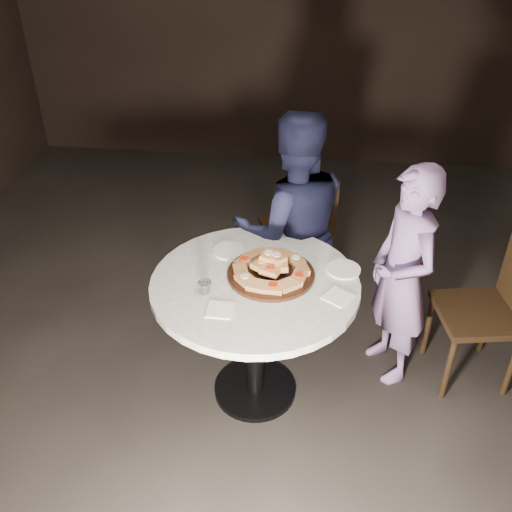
# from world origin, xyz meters

# --- Properties ---
(floor) EXTENTS (7.00, 7.00, 0.00)m
(floor) POSITION_xyz_m (0.00, 0.00, 0.00)
(floor) COLOR black
(floor) RESTS_ON ground
(table) EXTENTS (1.30, 1.30, 0.85)m
(table) POSITION_xyz_m (-0.12, -0.04, 0.70)
(table) COLOR black
(table) RESTS_ON ground
(serving_board) EXTENTS (0.60, 0.60, 0.02)m
(serving_board) POSITION_xyz_m (-0.04, 0.02, 0.86)
(serving_board) COLOR black
(serving_board) RESTS_ON table
(focaccia_pile) EXTENTS (0.43, 0.42, 0.11)m
(focaccia_pile) POSITION_xyz_m (-0.04, 0.02, 0.91)
(focaccia_pile) COLOR #A77041
(focaccia_pile) RESTS_ON serving_board
(plate_left) EXTENTS (0.24, 0.24, 0.01)m
(plate_left) POSITION_xyz_m (-0.31, 0.23, 0.86)
(plate_left) COLOR white
(plate_left) RESTS_ON table
(plate_right) EXTENTS (0.25, 0.25, 0.01)m
(plate_right) POSITION_xyz_m (0.35, 0.12, 0.86)
(plate_right) COLOR white
(plate_right) RESTS_ON table
(water_glass) EXTENTS (0.08, 0.08, 0.07)m
(water_glass) POSITION_xyz_m (-0.37, -0.17, 0.89)
(water_glass) COLOR silver
(water_glass) RESTS_ON table
(napkin_near) EXTENTS (0.13, 0.13, 0.01)m
(napkin_near) POSITION_xyz_m (-0.27, -0.31, 0.86)
(napkin_near) COLOR white
(napkin_near) RESTS_ON table
(napkin_far) EXTENTS (0.18, 0.18, 0.01)m
(napkin_far) POSITION_xyz_m (0.32, -0.13, 0.86)
(napkin_far) COLOR white
(napkin_far) RESTS_ON table
(chair_far) EXTENTS (0.59, 0.60, 0.96)m
(chair_far) POSITION_xyz_m (0.07, 1.06, 0.56)
(chair_far) COLOR black
(chair_far) RESTS_ON ground
(chair_right) EXTENTS (0.55, 0.53, 0.97)m
(chair_right) POSITION_xyz_m (1.28, 0.29, 0.56)
(chair_right) COLOR black
(chair_right) RESTS_ON ground
(diner_navy) EXTENTS (0.89, 0.77, 1.58)m
(diner_navy) POSITION_xyz_m (0.04, 0.62, 0.79)
(diner_navy) COLOR black
(diner_navy) RESTS_ON ground
(diner_teal) EXTENTS (0.52, 0.61, 1.42)m
(diner_teal) POSITION_xyz_m (0.71, 0.28, 0.71)
(diner_teal) COLOR #866EAC
(diner_teal) RESTS_ON ground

